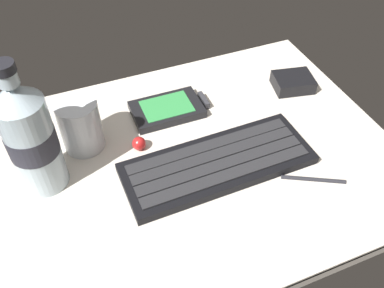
{
  "coord_description": "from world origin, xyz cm",
  "views": [
    {
      "loc": [
        -16.66,
        -40.76,
        47.83
      ],
      "look_at": [
        0.0,
        0.0,
        3.0
      ],
      "focal_mm": 38.91,
      "sensor_mm": 36.0,
      "label": 1
    }
  ],
  "objects_px": {
    "handheld_device": "(170,108)",
    "stylus_pen": "(314,178)",
    "water_bottle": "(30,137)",
    "keyboard": "(218,163)",
    "juice_cup": "(81,127)",
    "charger_block": "(293,82)",
    "trackball_mouse": "(139,143)"
  },
  "relations": [
    {
      "from": "handheld_device",
      "to": "juice_cup",
      "type": "distance_m",
      "value": 0.16
    },
    {
      "from": "keyboard",
      "to": "juice_cup",
      "type": "relative_size",
      "value": 3.43
    },
    {
      "from": "keyboard",
      "to": "juice_cup",
      "type": "distance_m",
      "value": 0.22
    },
    {
      "from": "keyboard",
      "to": "trackball_mouse",
      "type": "distance_m",
      "value": 0.13
    },
    {
      "from": "handheld_device",
      "to": "water_bottle",
      "type": "distance_m",
      "value": 0.25
    },
    {
      "from": "handheld_device",
      "to": "stylus_pen",
      "type": "height_order",
      "value": "handheld_device"
    },
    {
      "from": "trackball_mouse",
      "to": "handheld_device",
      "type": "bearing_deg",
      "value": 40.31
    },
    {
      "from": "keyboard",
      "to": "charger_block",
      "type": "relative_size",
      "value": 4.17
    },
    {
      "from": "stylus_pen",
      "to": "water_bottle",
      "type": "bearing_deg",
      "value": -173.78
    },
    {
      "from": "handheld_device",
      "to": "stylus_pen",
      "type": "distance_m",
      "value": 0.27
    },
    {
      "from": "keyboard",
      "to": "handheld_device",
      "type": "bearing_deg",
      "value": 98.61
    },
    {
      "from": "handheld_device",
      "to": "trackball_mouse",
      "type": "relative_size",
      "value": 5.84
    },
    {
      "from": "charger_block",
      "to": "stylus_pen",
      "type": "xyz_separation_m",
      "value": [
        -0.09,
        -0.2,
        -0.01
      ]
    },
    {
      "from": "charger_block",
      "to": "trackball_mouse",
      "type": "bearing_deg",
      "value": -171.97
    },
    {
      "from": "handheld_device",
      "to": "stylus_pen",
      "type": "relative_size",
      "value": 1.35
    },
    {
      "from": "juice_cup",
      "to": "keyboard",
      "type": "bearing_deg",
      "value": -34.72
    },
    {
      "from": "water_bottle",
      "to": "charger_block",
      "type": "relative_size",
      "value": 2.97
    },
    {
      "from": "juice_cup",
      "to": "water_bottle",
      "type": "relative_size",
      "value": 0.41
    },
    {
      "from": "charger_block",
      "to": "water_bottle",
      "type": "bearing_deg",
      "value": -173.08
    },
    {
      "from": "keyboard",
      "to": "charger_block",
      "type": "distance_m",
      "value": 0.25
    },
    {
      "from": "keyboard",
      "to": "charger_block",
      "type": "bearing_deg",
      "value": 30.91
    },
    {
      "from": "water_bottle",
      "to": "trackball_mouse",
      "type": "distance_m",
      "value": 0.17
    },
    {
      "from": "charger_block",
      "to": "stylus_pen",
      "type": "bearing_deg",
      "value": -113.71
    },
    {
      "from": "water_bottle",
      "to": "keyboard",
      "type": "bearing_deg",
      "value": -16.04
    },
    {
      "from": "juice_cup",
      "to": "water_bottle",
      "type": "distance_m",
      "value": 0.1
    },
    {
      "from": "handheld_device",
      "to": "water_bottle",
      "type": "relative_size",
      "value": 0.62
    },
    {
      "from": "keyboard",
      "to": "stylus_pen",
      "type": "distance_m",
      "value": 0.14
    },
    {
      "from": "keyboard",
      "to": "charger_block",
      "type": "xyz_separation_m",
      "value": [
        0.21,
        0.13,
        0.0
      ]
    },
    {
      "from": "charger_block",
      "to": "trackball_mouse",
      "type": "distance_m",
      "value": 0.31
    },
    {
      "from": "juice_cup",
      "to": "charger_block",
      "type": "bearing_deg",
      "value": 0.47
    },
    {
      "from": "juice_cup",
      "to": "trackball_mouse",
      "type": "relative_size",
      "value": 3.86
    },
    {
      "from": "juice_cup",
      "to": "trackball_mouse",
      "type": "height_order",
      "value": "juice_cup"
    }
  ]
}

